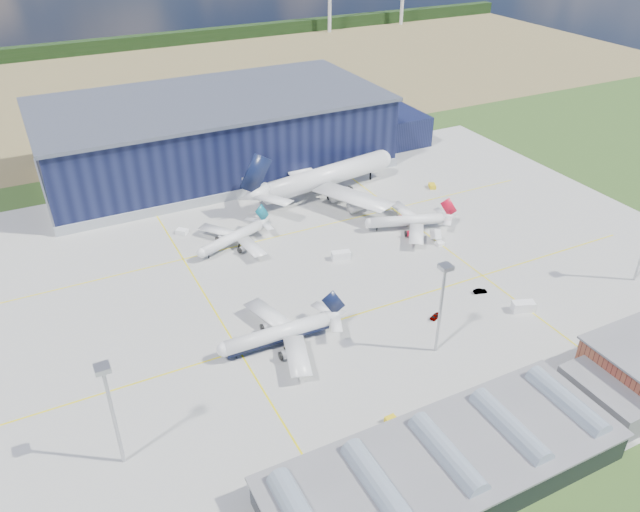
{
  "coord_description": "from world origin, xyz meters",
  "views": [
    {
      "loc": [
        -63.33,
        -116.58,
        91.79
      ],
      "look_at": [
        -0.74,
        7.05,
        8.18
      ],
      "focal_mm": 35.0,
      "sensor_mm": 36.0,
      "label": 1
    }
  ],
  "objects": [
    {
      "name": "gse_van_a",
      "position": [
        9.98,
        15.14,
        1.16
      ],
      "size": [
        5.7,
        3.51,
        2.31
      ],
      "primitive_type": "cube",
      "rotation": [
        0.0,
        0.0,
        1.33
      ],
      "color": "white",
      "rests_on": "ground"
    },
    {
      "name": "treeline",
      "position": [
        0.0,
        300.0,
        4.0
      ],
      "size": [
        600.0,
        8.0,
        8.0
      ],
      "primitive_type": "cube",
      "color": "black",
      "rests_on": "ground"
    },
    {
      "name": "gse_cart_b",
      "position": [
        -25.99,
        49.75,
        0.72
      ],
      "size": [
        3.94,
        3.95,
        1.45
      ],
      "primitive_type": "cube",
      "rotation": [
        0.0,
        0.0,
        0.78
      ],
      "color": "white",
      "rests_on": "ground"
    },
    {
      "name": "airliner_regional",
      "position": [
        -15.14,
        35.25,
        4.57
      ],
      "size": [
        36.03,
        35.68,
        9.14
      ],
      "primitive_type": null,
      "rotation": [
        0.0,
        0.0,
        3.51
      ],
      "color": "white",
      "rests_on": "ground"
    },
    {
      "name": "glass_concourse",
      "position": [
        -6.45,
        -60.0,
        3.69
      ],
      "size": [
        78.0,
        23.0,
        8.6
      ],
      "color": "black",
      "rests_on": "ground"
    },
    {
      "name": "car_a",
      "position": [
        17.35,
        -19.84,
        0.62
      ],
      "size": [
        3.89,
        2.75,
        1.23
      ],
      "primitive_type": "imported",
      "rotation": [
        0.0,
        0.0,
        1.97
      ],
      "color": "#99999E",
      "rests_on": "ground"
    },
    {
      "name": "gse_van_c",
      "position": [
        38.42,
        -27.16,
        1.3
      ],
      "size": [
        5.99,
        4.35,
        2.6
      ],
      "primitive_type": "cube",
      "rotation": [
        0.0,
        0.0,
        1.21
      ],
      "color": "white",
      "rests_on": "ground"
    },
    {
      "name": "car_b",
      "position": [
        34.02,
        -16.26,
        0.59
      ],
      "size": [
        3.77,
        2.19,
        1.17
      ],
      "primitive_type": "imported",
      "rotation": [
        0.0,
        0.0,
        1.29
      ],
      "color": "#99999E",
      "rests_on": "ground"
    },
    {
      "name": "farmland",
      "position": [
        0.0,
        220.0,
        0.0
      ],
      "size": [
        600.0,
        220.0,
        0.01
      ],
      "primitive_type": "cube",
      "color": "#91764E",
      "rests_on": "ground"
    },
    {
      "name": "light_mast_west",
      "position": [
        -60.0,
        -30.0,
        15.43
      ],
      "size": [
        2.6,
        2.6,
        23.0
      ],
      "color": "#ABADB2",
      "rests_on": "ground"
    },
    {
      "name": "gse_tug_a",
      "position": [
        -11.0,
        -45.14,
        0.75
      ],
      "size": [
        2.36,
        3.7,
        1.51
      ],
      "primitive_type": "cube",
      "rotation": [
        0.0,
        0.0,
        0.04
      ],
      "color": "yellow",
      "rests_on": "ground"
    },
    {
      "name": "ground",
      "position": [
        0.0,
        0.0,
        0.0
      ],
      "size": [
        600.0,
        600.0,
        0.0
      ],
      "primitive_type": "plane",
      "color": "#2D4C1C",
      "rests_on": "ground"
    },
    {
      "name": "airliner_navy",
      "position": [
        -21.2,
        -12.0,
        5.3
      ],
      "size": [
        32.93,
        32.24,
        10.59
      ],
      "primitive_type": null,
      "rotation": [
        0.0,
        0.0,
        3.13
      ],
      "color": "white",
      "rests_on": "ground"
    },
    {
      "name": "airstair",
      "position": [
        39.67,
        11.36,
        1.5
      ],
      "size": [
        3.2,
        5.03,
        3.0
      ],
      "primitive_type": "cube",
      "rotation": [
        0.0,
        0.0,
        -0.31
      ],
      "color": "white",
      "rests_on": "ground"
    },
    {
      "name": "light_mast_center",
      "position": [
        10.0,
        -30.0,
        15.43
      ],
      "size": [
        2.6,
        2.6,
        23.0
      ],
      "color": "#ABADB2",
      "rests_on": "ground"
    },
    {
      "name": "airliner_red",
      "position": [
        36.09,
        21.32,
        4.77
      ],
      "size": [
        36.93,
        36.53,
        9.53
      ],
      "primitive_type": null,
      "rotation": [
        0.0,
        0.0,
        2.81
      ],
      "color": "white",
      "rests_on": "ground"
    },
    {
      "name": "apron",
      "position": [
        0.0,
        10.0,
        0.03
      ],
      "size": [
        220.0,
        160.0,
        0.08
      ],
      "color": "#A1A19C",
      "rests_on": "ground"
    },
    {
      "name": "airliner_widebody",
      "position": [
        26.05,
        55.0,
        10.18
      ],
      "size": [
        71.67,
        70.55,
        20.36
      ],
      "primitive_type": null,
      "rotation": [
        0.0,
        0.0,
        0.17
      ],
      "color": "white",
      "rests_on": "ground"
    },
    {
      "name": "gse_tug_c",
      "position": [
        60.95,
        42.5,
        0.73
      ],
      "size": [
        3.2,
        3.87,
        1.46
      ],
      "primitive_type": "cube",
      "rotation": [
        0.0,
        0.0,
        -0.4
      ],
      "color": "yellow",
      "rests_on": "ground"
    },
    {
      "name": "hangar",
      "position": [
        2.81,
        94.8,
        11.62
      ],
      "size": [
        145.0,
        62.0,
        26.1
      ],
      "color": "black",
      "rests_on": "ground"
    }
  ]
}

